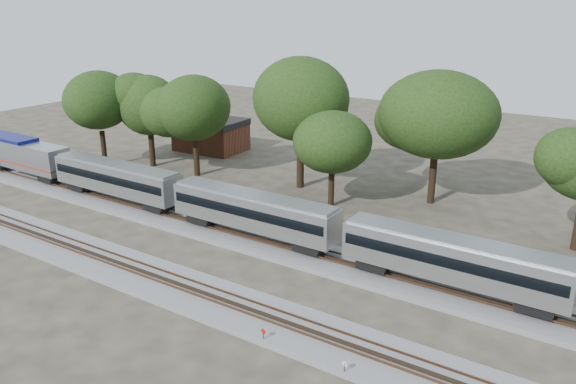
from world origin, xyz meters
name	(u,v)px	position (x,y,z in m)	size (l,w,h in m)	color
ground	(241,278)	(0.00, 0.00, 0.00)	(160.00, 160.00, 0.00)	#383328
track_far	(284,248)	(0.00, 6.00, 0.21)	(160.00, 5.00, 0.73)	slate
track_near	(206,297)	(0.00, -4.00, 0.21)	(160.00, 5.00, 0.73)	slate
train	(255,210)	(-3.00, 6.00, 3.01)	(83.64, 2.88, 4.24)	silver
switch_stand_red	(263,335)	(6.56, -6.23, 0.70)	(0.35, 0.07, 1.10)	#512D19
switch_stand_white	(344,367)	(12.24, -6.37, 0.68)	(0.34, 0.06, 1.06)	#512D19
switch_lever	(250,328)	(4.89, -5.44, 0.15)	(0.50, 0.30, 0.30)	#512D19
brick_building	(211,134)	(-27.13, 28.49, 2.25)	(9.65, 7.08, 4.46)	brown
tree_0	(98,100)	(-33.21, 14.83, 8.47)	(8.62, 8.62, 12.16)	black
tree_1	(148,105)	(-28.17, 18.23, 7.81)	(7.96, 7.96, 11.22)	black
tree_2	(194,108)	(-20.66, 18.23, 8.23)	(8.38, 8.38, 11.82)	black
tree_3	(301,99)	(-7.83, 21.28, 9.99)	(10.17, 10.17, 14.34)	black
tree_4	(332,142)	(-1.87, 17.69, 6.79)	(6.92, 6.92, 9.76)	black
tree_5	(438,115)	(6.44, 24.31, 9.35)	(9.52, 9.52, 13.42)	black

